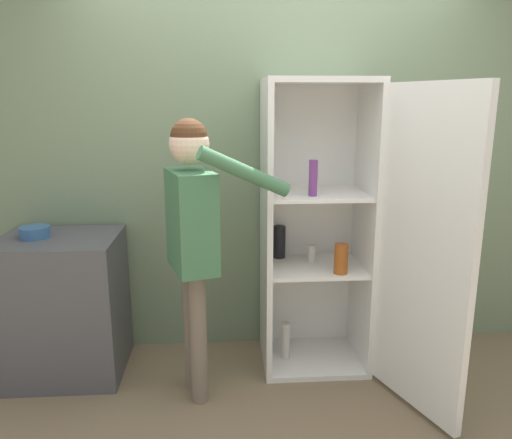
{
  "coord_description": "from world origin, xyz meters",
  "views": [
    {
      "loc": [
        -0.34,
        -2.39,
        1.72
      ],
      "look_at": [
        -0.13,
        0.65,
        0.99
      ],
      "focal_mm": 35.0,
      "sensor_mm": 36.0,
      "label": 1
    }
  ],
  "objects": [
    {
      "name": "bowl",
      "position": [
        -1.48,
        0.63,
        0.94
      ],
      "size": [
        0.18,
        0.18,
        0.07
      ],
      "color": "#335B8E",
      "rests_on": "counter"
    },
    {
      "name": "ground_plane",
      "position": [
        0.0,
        0.0,
        0.0
      ],
      "size": [
        12.0,
        12.0,
        0.0
      ],
      "primitive_type": "plane",
      "color": "#7A664C"
    },
    {
      "name": "wall_back",
      "position": [
        0.0,
        0.98,
        1.27
      ],
      "size": [
        7.0,
        0.06,
        2.55
      ],
      "color": "gray",
      "rests_on": "ground_plane"
    },
    {
      "name": "refrigerator",
      "position": [
        0.38,
        0.55,
        0.92
      ],
      "size": [
        0.95,
        1.18,
        1.85
      ],
      "color": "white",
      "rests_on": "ground_plane"
    },
    {
      "name": "person",
      "position": [
        -0.5,
        0.31,
        1.05
      ],
      "size": [
        0.7,
        0.49,
        1.63
      ],
      "color": "#726656",
      "rests_on": "ground_plane"
    },
    {
      "name": "counter",
      "position": [
        -1.35,
        0.63,
        0.45
      ],
      "size": [
        0.72,
        0.61,
        0.9
      ],
      "color": "#4C4C51",
      "rests_on": "ground_plane"
    }
  ]
}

